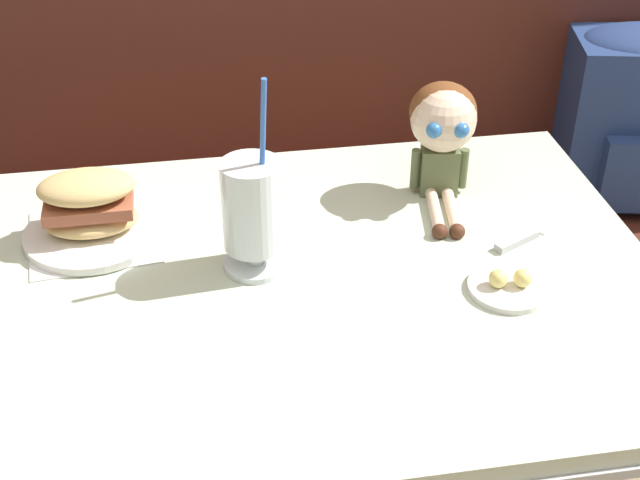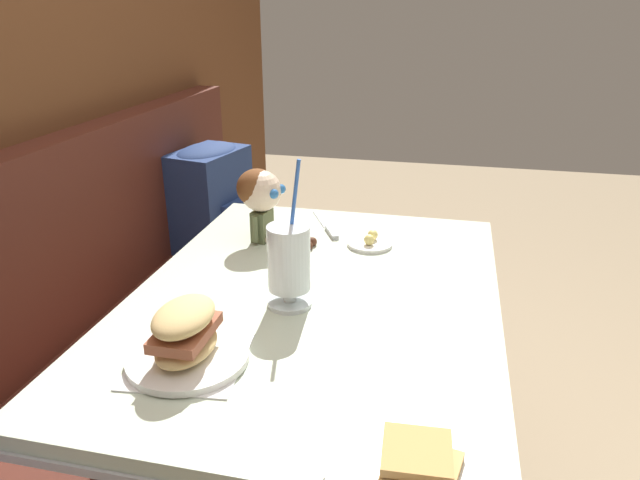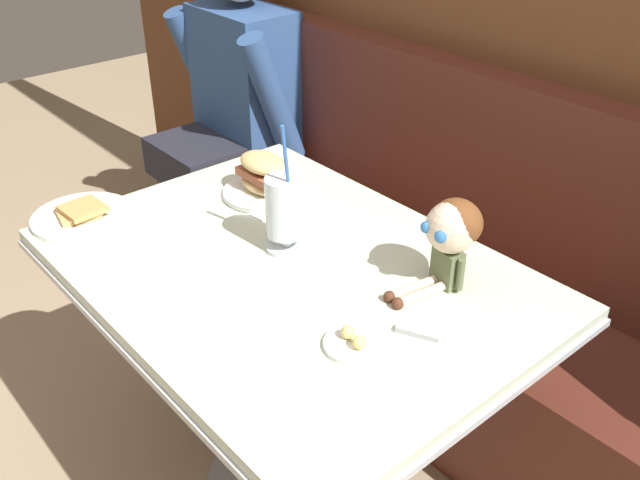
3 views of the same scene
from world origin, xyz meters
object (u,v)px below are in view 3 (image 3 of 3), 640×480
object	(u,v)px
toast_plate	(83,216)
sandwich_plate	(264,179)
milkshake_glass	(285,211)
butter_saucer	(355,343)
seated_doll	(451,232)
diner_patron	(237,90)
butter_knife	(435,338)

from	to	relation	value
toast_plate	sandwich_plate	world-z (taller)	sandwich_plate
toast_plate	milkshake_glass	size ratio (longest dim) A/B	0.79
milkshake_glass	butter_saucer	distance (m)	0.39
toast_plate	milkshake_glass	xyz separation A→B (m)	(0.43, 0.30, 0.09)
toast_plate	seated_doll	distance (m)	0.91
milkshake_glass	diner_patron	distance (m)	1.11
butter_knife	seated_doll	xyz separation A→B (m)	(-0.11, 0.16, 0.12)
milkshake_glass	butter_knife	xyz separation A→B (m)	(0.45, 0.01, -0.09)
butter_knife	seated_doll	bearing A→B (deg)	124.51
butter_knife	diner_patron	xyz separation A→B (m)	(-1.42, 0.53, -0.00)
milkshake_glass	sandwich_plate	bearing A→B (deg)	153.59
toast_plate	butter_saucer	xyz separation A→B (m)	(0.79, 0.18, -0.00)
toast_plate	butter_saucer	bearing A→B (deg)	12.65
sandwich_plate	butter_saucer	distance (m)	0.66
butter_saucer	diner_patron	bearing A→B (deg)	153.63
toast_plate	diner_patron	bearing A→B (deg)	122.65
butter_saucer	toast_plate	bearing A→B (deg)	-167.35
milkshake_glass	sandwich_plate	size ratio (longest dim) A/B	1.43
milkshake_glass	butter_knife	bearing A→B (deg)	1.17
toast_plate	milkshake_glass	distance (m)	0.53
toast_plate	seated_doll	xyz separation A→B (m)	(0.77, 0.47, 0.12)
milkshake_glass	butter_saucer	world-z (taller)	milkshake_glass
milkshake_glass	sandwich_plate	distance (m)	0.28
toast_plate	butter_knife	distance (m)	0.93
toast_plate	butter_knife	size ratio (longest dim) A/B	1.14
sandwich_plate	seated_doll	distance (m)	0.59
seated_doll	diner_patron	size ratio (longest dim) A/B	0.28
butter_saucer	butter_knife	size ratio (longest dim) A/B	0.55
butter_knife	diner_patron	world-z (taller)	diner_patron
toast_plate	butter_saucer	distance (m)	0.81
milkshake_glass	seated_doll	size ratio (longest dim) A/B	1.40
butter_saucer	butter_knife	xyz separation A→B (m)	(0.08, 0.13, -0.00)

